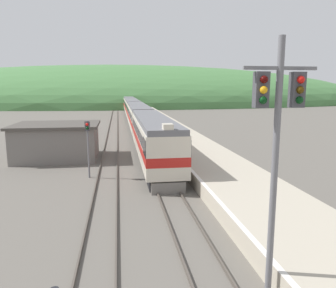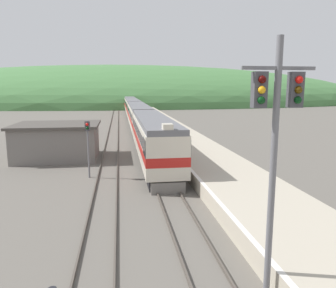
{
  "view_description": "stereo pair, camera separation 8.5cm",
  "coord_description": "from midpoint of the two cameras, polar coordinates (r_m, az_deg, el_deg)",
  "views": [
    {
      "loc": [
        -3.04,
        -2.31,
        6.71
      ],
      "look_at": [
        0.68,
        22.27,
        2.43
      ],
      "focal_mm": 35.0,
      "sensor_mm": 36.0,
      "label": 1
    },
    {
      "loc": [
        -2.95,
        -2.32,
        6.71
      ],
      "look_at": [
        0.68,
        22.27,
        2.43
      ],
      "focal_mm": 35.0,
      "sensor_mm": 36.0,
      "label": 2
    }
  ],
  "objects": [
    {
      "name": "track_main",
      "position": [
        72.68,
        -6.02,
        4.49
      ],
      "size": [
        1.52,
        180.0,
        0.16
      ],
      "color": "#4C443D",
      "rests_on": "ground"
    },
    {
      "name": "track_siding",
      "position": [
        72.63,
        -9.19,
        4.41
      ],
      "size": [
        1.51,
        180.0,
        0.16
      ],
      "color": "#4C443D",
      "rests_on": "ground"
    },
    {
      "name": "platform",
      "position": [
        53.21,
        -0.26,
        3.05
      ],
      "size": [
        5.3,
        140.0,
        0.97
      ],
      "color": "#B2A893",
      "rests_on": "ground"
    },
    {
      "name": "distant_hills",
      "position": [
        150.99,
        -7.31,
        7.15
      ],
      "size": [
        232.08,
        104.44,
        32.98
      ],
      "color": "#477A42",
      "rests_on": "ground"
    },
    {
      "name": "station_shed",
      "position": [
        33.08,
        -18.58,
        0.53
      ],
      "size": [
        7.84,
        6.6,
        3.35
      ],
      "color": "slate",
      "rests_on": "ground"
    },
    {
      "name": "express_train_lead_car",
      "position": [
        29.69,
        -2.52,
        1.13
      ],
      "size": [
        2.89,
        19.42,
        4.48
      ],
      "color": "black",
      "rests_on": "ground"
    },
    {
      "name": "carriage_second",
      "position": [
        51.7,
        -5.07,
        4.78
      ],
      "size": [
        2.88,
        22.79,
        4.12
      ],
      "color": "black",
      "rests_on": "ground"
    },
    {
      "name": "carriage_third",
      "position": [
        75.28,
        -6.14,
        6.31
      ],
      "size": [
        2.88,
        22.79,
        4.12
      ],
      "color": "black",
      "rests_on": "ground"
    },
    {
      "name": "carriage_fourth",
      "position": [
        98.91,
        -6.71,
        7.12
      ],
      "size": [
        2.88,
        22.79,
        4.12
      ],
      "color": "black",
      "rests_on": "ground"
    },
    {
      "name": "signal_mast_main",
      "position": [
        10.08,
        18.39,
        1.58
      ],
      "size": [
        2.2,
        0.42,
        8.16
      ],
      "color": "slate",
      "rests_on": "ground"
    },
    {
      "name": "signal_post_siding",
      "position": [
        24.93,
        -13.7,
        1.13
      ],
      "size": [
        0.36,
        0.42,
        4.33
      ],
      "color": "slate",
      "rests_on": "ground"
    }
  ]
}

